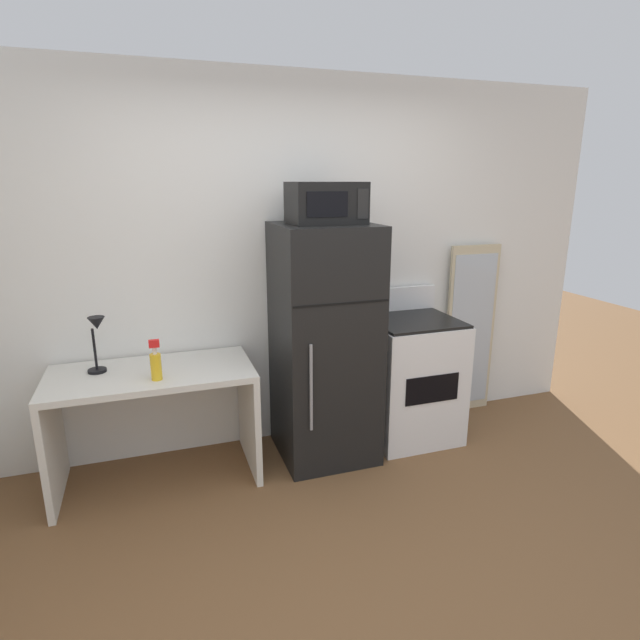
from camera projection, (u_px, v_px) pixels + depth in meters
The scene contains 9 objects.
ground_plane at pixel (381, 587), 2.47m from camera, with size 12.00×12.00×0.00m, color brown.
wall_back_white at pixel (285, 265), 3.68m from camera, with size 5.00×0.10×2.60m, color white.
desk at pixel (154, 404), 3.23m from camera, with size 1.24×0.63×0.75m.
desk_lamp at pixel (97, 335), 3.08m from camera, with size 0.14×0.12×0.35m.
spray_bottle at pixel (156, 364), 3.01m from camera, with size 0.06×0.06×0.25m.
refrigerator at pixel (324, 344), 3.50m from camera, with size 0.64×0.67×1.62m.
microwave at pixel (326, 203), 3.23m from camera, with size 0.46×0.35×0.26m.
oven_range at pixel (411, 378), 3.83m from camera, with size 0.64×0.61×1.10m.
leaning_mirror at pixel (470, 330), 4.20m from camera, with size 0.44×0.03×1.40m.
Camera 1 is at (-0.93, -1.84, 1.89)m, focal length 28.73 mm.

